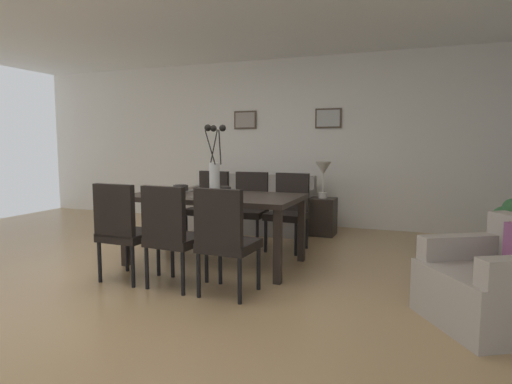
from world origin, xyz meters
The scene contains 26 objects.
ground_plane centered at (0.00, 0.00, 0.00)m, with size 9.00×9.00×0.00m, color tan.
back_wall_panel centered at (0.00, 3.25, 1.30)m, with size 9.00×0.10×2.60m, color white.
ceiling_panel centered at (0.00, 0.40, 2.64)m, with size 9.00×7.20×0.08m, color white.
dining_table centered at (0.20, 0.68, 0.66)m, with size 1.80×0.96×0.74m.
dining_chair_near_left centered at (-0.32, -0.18, 0.51)m, with size 0.46×0.46×0.92m.
dining_chair_near_right centered at (-0.32, 1.58, 0.51)m, with size 0.47×0.47×0.92m.
dining_chair_far_left centered at (0.20, -0.20, 0.51)m, with size 0.47×0.47×0.92m.
dining_chair_far_right centered at (0.22, 1.59, 0.51)m, with size 0.47×0.47×0.92m.
dining_chair_mid_left centered at (0.73, -0.21, 0.51)m, with size 0.46×0.46×0.92m.
dining_chair_mid_right centered at (0.75, 1.57, 0.51)m, with size 0.47×0.47×0.92m.
centerpiece_vase centered at (0.20, 0.68, 1.02)m, with size 0.21×0.23×0.73m.
placemat_near_left centered at (-0.34, 0.46, 0.74)m, with size 0.32×0.32×0.01m, color #4C4742.
bowl_near_left centered at (-0.34, 0.46, 0.78)m, with size 0.17×0.17×0.07m.
placemat_near_right centered at (-0.34, 0.89, 0.74)m, with size 0.32×0.32×0.01m, color #4C4742.
bowl_near_right centered at (-0.34, 0.89, 0.78)m, with size 0.17×0.17×0.07m.
placemat_far_left centered at (0.20, 0.46, 0.74)m, with size 0.32×0.32×0.01m, color #4C4742.
bowl_far_left centered at (0.20, 0.46, 0.78)m, with size 0.17×0.17×0.07m.
placemat_far_right centered at (0.20, 0.89, 0.74)m, with size 0.32×0.32×0.01m, color #4C4742.
bowl_far_right centered at (0.20, 0.89, 0.78)m, with size 0.17×0.17×0.07m.
sofa centered at (-0.18, 2.58, 0.28)m, with size 1.88×0.84×0.80m.
side_table centered at (0.95, 2.53, 0.26)m, with size 0.36×0.36×0.52m, color black.
table_lamp centered at (0.95, 2.53, 0.89)m, with size 0.22×0.22×0.51m.
armchair centered at (2.77, -0.05, 0.29)m, with size 1.10×1.10×0.75m.
framed_picture_left centered at (-0.48, 3.18, 1.66)m, with size 0.38×0.03×0.29m.
framed_picture_center centered at (0.88, 3.18, 1.66)m, with size 0.40×0.03×0.30m.
potted_plant centered at (3.16, 2.12, 0.37)m, with size 0.36×0.36×0.67m.
Camera 1 is at (2.24, -3.43, 1.28)m, focal length 30.51 mm.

